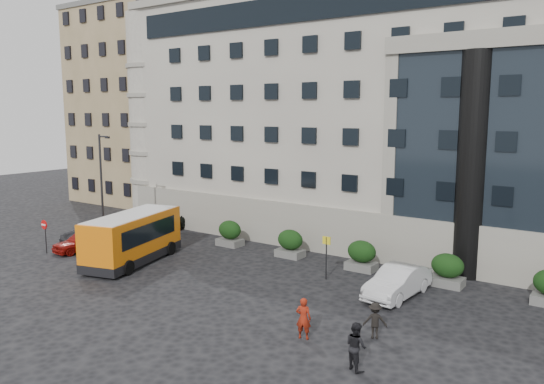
{
  "coord_description": "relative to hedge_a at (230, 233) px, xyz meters",
  "views": [
    {
      "loc": [
        19.9,
        -21.02,
        9.63
      ],
      "look_at": [
        2.52,
        3.8,
        5.0
      ],
      "focal_mm": 35.0,
      "sensor_mm": 36.0,
      "label": 1
    }
  ],
  "objects": [
    {
      "name": "street_lamp",
      "position": [
        -7.94,
        -4.8,
        3.44
      ],
      "size": [
        1.16,
        0.18,
        8.0
      ],
      "color": "#262628",
      "rests_on": "ground"
    },
    {
      "name": "pedestrian_b",
      "position": [
        15.73,
        -11.66,
        -0.01
      ],
      "size": [
        1.12,
        1.03,
        1.84
      ],
      "primitive_type": "imported",
      "rotation": [
        0.0,
        0.0,
        2.66
      ],
      "color": "black",
      "rests_on": "ground"
    },
    {
      "name": "entrance_column",
      "position": [
        16.0,
        2.5,
        5.57
      ],
      "size": [
        1.8,
        1.8,
        13.0
      ],
      "primitive_type": "cylinder",
      "color": "black",
      "rests_on": "ground"
    },
    {
      "name": "hedge_b",
      "position": [
        5.2,
        0.0,
        0.0
      ],
      "size": [
        1.8,
        1.26,
        1.84
      ],
      "color": "#5C5D5A",
      "rests_on": "ground"
    },
    {
      "name": "hedge_a",
      "position": [
        0.0,
        0.0,
        0.0
      ],
      "size": [
        1.8,
        1.26,
        1.84
      ],
      "color": "#5C5D5A",
      "rests_on": "ground"
    },
    {
      "name": "hedge_c",
      "position": [
        10.4,
        0.0,
        0.0
      ],
      "size": [
        1.8,
        1.26,
        1.84
      ],
      "color": "#5C5D5A",
      "rests_on": "ground"
    },
    {
      "name": "hedge_d",
      "position": [
        15.6,
        0.0,
        0.0
      ],
      "size": [
        1.8,
        1.26,
        1.84
      ],
      "color": "#5C5D5A",
      "rests_on": "ground"
    },
    {
      "name": "minibus",
      "position": [
        -2.35,
        -6.87,
        0.81
      ],
      "size": [
        4.47,
        7.98,
        3.16
      ],
      "rotation": [
        0.0,
        0.0,
        0.26
      ],
      "color": "orange",
      "rests_on": "ground"
    },
    {
      "name": "ground",
      "position": [
        4.0,
        -7.8,
        -0.93
      ],
      "size": [
        120.0,
        120.0,
        0.0
      ],
      "primitive_type": "plane",
      "color": "black",
      "rests_on": "ground"
    },
    {
      "name": "white_taxi",
      "position": [
        14.0,
        -3.22,
        -0.12
      ],
      "size": [
        2.13,
        5.02,
        1.61
      ],
      "primitive_type": "imported",
      "rotation": [
        0.0,
        0.0,
        -0.09
      ],
      "color": "silver",
      "rests_on": "ground"
    },
    {
      "name": "parked_car_d",
      "position": [
        -7.5,
        2.71,
        -0.18
      ],
      "size": [
        2.79,
        5.54,
        1.5
      ],
      "primitive_type": "imported",
      "rotation": [
        0.0,
        0.0,
        -0.05
      ],
      "color": "black",
      "rests_on": "ground"
    },
    {
      "name": "civic_building",
      "position": [
        10.0,
        14.2,
        8.07
      ],
      "size": [
        44.0,
        24.0,
        18.0
      ],
      "primitive_type": "cube",
      "color": "#9B9489",
      "rests_on": "ground"
    },
    {
      "name": "bus_stop_sign",
      "position": [
        9.5,
        -2.8,
        0.8
      ],
      "size": [
        0.5,
        0.08,
        2.52
      ],
      "color": "#262628",
      "rests_on": "ground"
    },
    {
      "name": "parked_car_c",
      "position": [
        -7.5,
        -1.22,
        -0.21
      ],
      "size": [
        2.18,
        5.03,
        1.44
      ],
      "primitive_type": "imported",
      "rotation": [
        0.0,
        0.0,
        -0.03
      ],
      "color": "black",
      "rests_on": "ground"
    },
    {
      "name": "pedestrian_a",
      "position": [
        12.69,
        -10.47,
        -0.02
      ],
      "size": [
        0.75,
        0.6,
        1.82
      ],
      "primitive_type": "imported",
      "rotation": [
        0.0,
        0.0,
        3.41
      ],
      "color": "maroon",
      "rests_on": "ground"
    },
    {
      "name": "parked_car_b",
      "position": [
        -9.3,
        -5.18,
        -0.28
      ],
      "size": [
        1.88,
        4.08,
        1.29
      ],
      "primitive_type": "imported",
      "rotation": [
        0.0,
        0.0,
        -0.13
      ],
      "color": "black",
      "rests_on": "ground"
    },
    {
      "name": "parked_car_a",
      "position": [
        -7.5,
        -7.02,
        -0.25
      ],
      "size": [
        2.0,
        4.14,
        1.36
      ],
      "primitive_type": "imported",
      "rotation": [
        0.0,
        0.0,
        -0.1
      ],
      "color": "maroon",
      "rests_on": "ground"
    },
    {
      "name": "apartment_near",
      "position": [
        -20.0,
        12.2,
        9.07
      ],
      "size": [
        14.0,
        14.0,
        20.0
      ],
      "primitive_type": "cube",
      "color": "#89754F",
      "rests_on": "ground"
    },
    {
      "name": "red_truck",
      "position": [
        -9.06,
        5.24,
        0.49
      ],
      "size": [
        2.49,
        5.17,
        2.77
      ],
      "rotation": [
        0.0,
        0.0,
        -0.02
      ],
      "color": "maroon",
      "rests_on": "ground"
    },
    {
      "name": "pedestrian_c",
      "position": [
        15.17,
        -8.68,
        -0.14
      ],
      "size": [
        1.17,
        0.98,
        1.58
      ],
      "primitive_type": "imported",
      "rotation": [
        0.0,
        0.0,
        3.6
      ],
      "color": "black",
      "rests_on": "ground"
    },
    {
      "name": "no_entry_sign",
      "position": [
        -9.0,
        -8.84,
        0.72
      ],
      "size": [
        0.64,
        0.16,
        2.32
      ],
      "color": "#262628",
      "rests_on": "ground"
    },
    {
      "name": "apartment_far",
      "position": [
        -23.0,
        30.2,
        10.07
      ],
      "size": [
        13.0,
        13.0,
        22.0
      ],
      "primitive_type": "cube",
      "color": "brown",
      "rests_on": "ground"
    }
  ]
}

